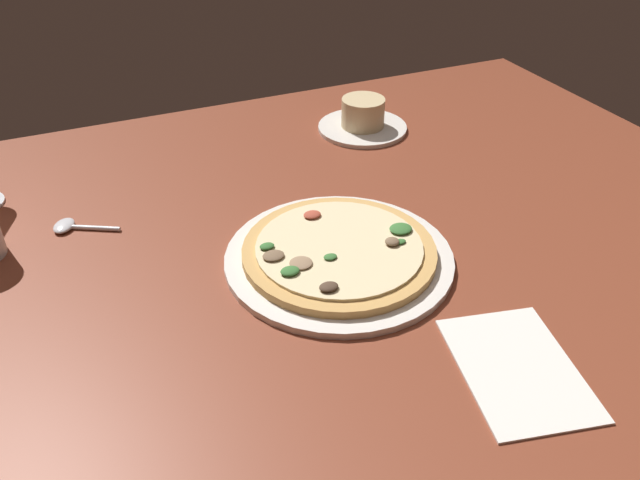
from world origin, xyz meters
TOP-DOWN VIEW (x-y plane):
  - dining_table at (0.00, 0.00)cm, footprint 150.00×110.00cm
  - pizza_main at (4.15, -3.30)cm, footprint 31.02×31.02cm
  - ramekin_on_saucer at (25.87, 32.77)cm, footprint 16.72×16.72cm
  - paper_menu at (13.77, -29.36)cm, footprint 16.15×20.36cm
  - spoon at (-28.28, 19.46)cm, footprint 9.71×6.70cm

SIDE VIEW (x-z plane):
  - dining_table at x=0.00cm, z-range 0.00..4.00cm
  - paper_menu at x=13.77cm, z-range 4.00..4.30cm
  - spoon at x=-28.28cm, z-range 3.96..4.96cm
  - pizza_main at x=4.15cm, z-range 3.49..6.86cm
  - ramekin_on_saucer at x=25.87cm, z-range 3.20..9.33cm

